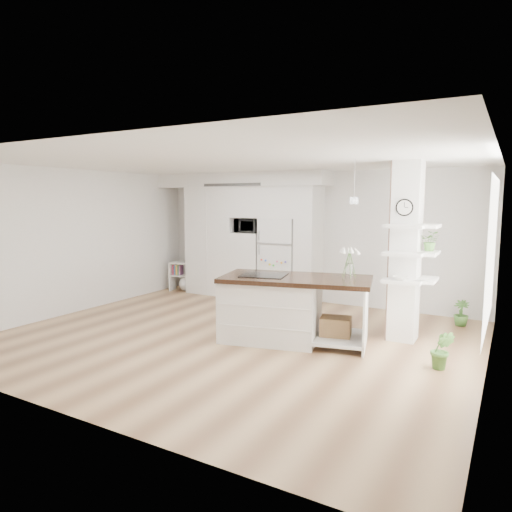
{
  "coord_description": "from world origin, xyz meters",
  "views": [
    {
      "loc": [
        3.7,
        -5.82,
        2.14
      ],
      "look_at": [
        -0.12,
        0.9,
        1.17
      ],
      "focal_mm": 32.0,
      "sensor_mm": 36.0,
      "label": 1
    }
  ],
  "objects_px": {
    "bookshelf": "(184,278)",
    "floor_plant_a": "(442,350)",
    "refrigerator": "(281,260)",
    "kitchen_island": "(279,307)"
  },
  "relations": [
    {
      "from": "kitchen_island",
      "to": "floor_plant_a",
      "type": "xyz_separation_m",
      "value": [
        2.34,
        -0.08,
        -0.26
      ]
    },
    {
      "from": "refrigerator",
      "to": "floor_plant_a",
      "type": "xyz_separation_m",
      "value": [
        3.52,
        -2.53,
        -0.62
      ]
    },
    {
      "from": "kitchen_island",
      "to": "floor_plant_a",
      "type": "distance_m",
      "value": 2.36
    },
    {
      "from": "bookshelf",
      "to": "kitchen_island",
      "type": "bearing_deg",
      "value": -45.6
    },
    {
      "from": "refrigerator",
      "to": "floor_plant_a",
      "type": "bearing_deg",
      "value": -35.63
    },
    {
      "from": "kitchen_island",
      "to": "floor_plant_a",
      "type": "relative_size",
      "value": 4.64
    },
    {
      "from": "refrigerator",
      "to": "bookshelf",
      "type": "height_order",
      "value": "refrigerator"
    },
    {
      "from": "refrigerator",
      "to": "bookshelf",
      "type": "distance_m",
      "value": 2.52
    },
    {
      "from": "refrigerator",
      "to": "bookshelf",
      "type": "relative_size",
      "value": 2.59
    },
    {
      "from": "bookshelf",
      "to": "floor_plant_a",
      "type": "height_order",
      "value": "bookshelf"
    }
  ]
}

